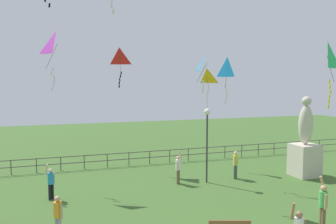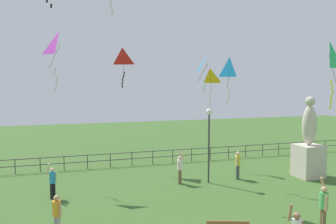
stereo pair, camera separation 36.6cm
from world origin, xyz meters
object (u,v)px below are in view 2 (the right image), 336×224
at_px(person_4, 324,205).
at_px(kite_0, 60,47).
at_px(person_3, 57,213).
at_px(kite_3, 210,78).
at_px(person_0, 238,163).
at_px(person_6, 180,167).
at_px(statue_monument, 309,149).
at_px(kite_7, 229,69).
at_px(kite_6, 329,58).
at_px(lamppost, 209,129).
at_px(kite_2, 208,64).
at_px(person_5, 52,180).
at_px(kite_4, 122,58).

distance_m(person_4, kite_0, 15.27).
distance_m(person_3, kite_3, 13.55).
relative_size(person_0, kite_0, 0.50).
height_order(person_6, kite_0, kite_0).
height_order(statue_monument, person_0, statue_monument).
bearing_deg(kite_7, person_6, 174.19).
height_order(person_4, kite_6, kite_6).
distance_m(lamppost, person_3, 9.59).
distance_m(person_6, kite_7, 6.23).
height_order(person_0, person_4, person_4).
bearing_deg(lamppost, kite_7, 0.64).
relative_size(person_0, person_4, 0.81).
relative_size(kite_2, kite_7, 0.72).
relative_size(lamppost, person_3, 2.68).
relative_size(person_5, kite_7, 0.69).
relative_size(person_5, kite_4, 0.70).
xyz_separation_m(kite_0, kite_4, (3.89, 2.22, -0.36)).
height_order(person_5, kite_3, kite_3).
distance_m(person_0, kite_4, 10.01).
bearing_deg(person_3, kite_0, 88.98).
bearing_deg(kite_4, person_5, -130.25).
xyz_separation_m(kite_0, kite_7, (9.19, -2.70, -1.25)).
bearing_deg(person_5, kite_0, 81.14).
distance_m(kite_0, kite_4, 4.49).
bearing_deg(person_0, person_6, 177.91).
relative_size(person_0, person_5, 0.91).
relative_size(person_3, kite_7, 0.60).
bearing_deg(statue_monument, kite_0, 166.85).
bearing_deg(lamppost, kite_3, 65.76).
height_order(statue_monument, person_4, statue_monument).
bearing_deg(kite_0, lamppost, -18.81).
relative_size(statue_monument, person_5, 2.69).
height_order(statue_monument, kite_3, kite_3).
relative_size(person_0, kite_3, 0.62).
xyz_separation_m(lamppost, person_4, (1.70, -7.02, -2.09)).
relative_size(statue_monument, kite_6, 1.66).
xyz_separation_m(lamppost, kite_3, (1.53, 3.40, 2.94)).
bearing_deg(kite_6, kite_2, 146.88).
height_order(person_0, kite_3, kite_3).
xyz_separation_m(person_6, kite_3, (3.16, 3.10, 5.11)).
xyz_separation_m(person_0, person_4, (-0.26, -7.19, 0.07)).
relative_size(lamppost, kite_7, 1.60).
height_order(kite_6, kite_7, kite_6).
distance_m(person_4, kite_6, 6.25).
relative_size(kite_0, kite_4, 1.26).
relative_size(person_4, kite_6, 0.69).
xyz_separation_m(person_0, kite_4, (-6.04, 4.76, 6.41)).
bearing_deg(person_5, statue_monument, -1.60).
height_order(person_3, kite_7, kite_7).
xyz_separation_m(person_4, kite_7, (-0.48, 7.03, 5.44)).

